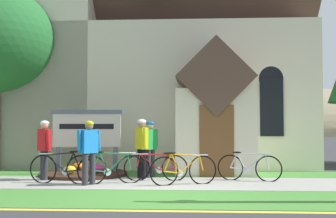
% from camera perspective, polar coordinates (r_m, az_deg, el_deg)
% --- Properties ---
extents(ground, '(140.00, 140.00, 0.00)m').
position_cam_1_polar(ground, '(13.06, 0.73, -8.85)').
color(ground, '#333335').
extents(sidewalk_slab, '(32.00, 2.40, 0.01)m').
position_cam_1_polar(sidewalk_slab, '(11.04, -3.49, -10.01)').
color(sidewalk_slab, '#99968E').
rests_on(sidewalk_slab, ground).
extents(grass_verge, '(32.00, 2.21, 0.01)m').
position_cam_1_polar(grass_verge, '(8.78, -5.24, -12.00)').
color(grass_verge, '#427F33').
rests_on(grass_verge, ground).
extents(church_lawn, '(24.00, 1.79, 0.01)m').
position_cam_1_polar(church_lawn, '(13.10, -2.44, -8.81)').
color(church_lawn, '#427F33').
rests_on(church_lawn, ground).
extents(curb_paint_stripe, '(28.00, 0.16, 0.01)m').
position_cam_1_polar(curb_paint_stripe, '(7.55, -6.65, -13.58)').
color(curb_paint_stripe, yellow).
rests_on(curb_paint_stripe, ground).
extents(church_building, '(11.65, 10.41, 13.03)m').
position_cam_1_polar(church_building, '(18.13, -2.57, 8.22)').
color(church_building, beige).
rests_on(church_building, ground).
extents(church_sign, '(2.23, 0.12, 1.98)m').
position_cam_1_polar(church_sign, '(13.16, -11.01, -2.95)').
color(church_sign, slate).
rests_on(church_sign, ground).
extents(flower_bed, '(2.61, 2.61, 0.34)m').
position_cam_1_polar(flower_bed, '(12.91, -11.44, -8.56)').
color(flower_bed, '#382319').
rests_on(flower_bed, ground).
extents(bicycle_orange, '(1.68, 0.64, 0.85)m').
position_cam_1_polar(bicycle_orange, '(10.60, 2.10, -8.25)').
color(bicycle_orange, black).
rests_on(bicycle_orange, ground).
extents(bicycle_white, '(1.76, 0.29, 0.87)m').
position_cam_1_polar(bicycle_white, '(11.22, -14.27, -7.84)').
color(bicycle_white, black).
rests_on(bicycle_white, ground).
extents(bicycle_yellow, '(1.74, 0.14, 0.79)m').
position_cam_1_polar(bicycle_yellow, '(11.44, -1.63, -7.91)').
color(bicycle_yellow, black).
rests_on(bicycle_yellow, ground).
extents(bicycle_silver, '(1.68, 0.55, 0.80)m').
position_cam_1_polar(bicycle_silver, '(11.62, 10.96, -7.77)').
color(bicycle_silver, black).
rests_on(bicycle_silver, ground).
extents(bicycle_blue, '(1.65, 0.60, 0.86)m').
position_cam_1_polar(bicycle_blue, '(10.91, -7.74, -8.06)').
color(bicycle_blue, black).
rests_on(bicycle_blue, ground).
extents(cyclist_in_white_jersey, '(0.42, 0.69, 1.68)m').
position_cam_1_polar(cyclist_in_white_jersey, '(11.89, -3.60, -4.73)').
color(cyclist_in_white_jersey, black).
rests_on(cyclist_in_white_jersey, ground).
extents(cyclist_in_green_jersey, '(0.49, 0.56, 1.61)m').
position_cam_1_polar(cyclist_in_green_jersey, '(10.73, -10.71, -5.19)').
color(cyclist_in_green_jersey, '#2D2D33').
rests_on(cyclist_in_green_jersey, ground).
extents(cyclist_in_yellow_jersey, '(0.47, 0.63, 1.63)m').
position_cam_1_polar(cyclist_in_yellow_jersey, '(12.01, -16.49, -4.76)').
color(cyclist_in_yellow_jersey, '#2D2D33').
rests_on(cyclist_in_yellow_jersey, ground).
extents(cyclist_in_blue_jersey, '(0.41, 0.61, 1.63)m').
position_cam_1_polar(cyclist_in_blue_jersey, '(12.14, -2.44, -4.86)').
color(cyclist_in_blue_jersey, '#2D2D33').
rests_on(cyclist_in_blue_jersey, ground).
extents(distant_hill, '(105.36, 43.49, 17.77)m').
position_cam_1_polar(distant_hill, '(81.53, 9.23, -3.38)').
color(distant_hill, '#847A5B').
rests_on(distant_hill, ground).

